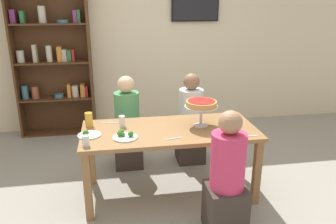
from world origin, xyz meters
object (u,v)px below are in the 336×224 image
(cutlery_knife_near, at_px, (109,123))
(bookshelf, at_px, (53,61))
(water_glass_clear_near, at_px, (86,141))
(cutlery_fork_far, at_px, (249,136))
(diner_far_left, at_px, (128,129))
(diner_near_right, at_px, (227,183))
(water_glass_clear_far, at_px, (122,121))
(diner_far_right, at_px, (191,125))
(deep_dish_pizza_stand, at_px, (201,105))
(television, at_px, (195,6))
(beer_glass_amber_tall, at_px, (89,120))
(salad_plate_far_diner, at_px, (88,134))
(dining_table, at_px, (170,137))
(cutlery_fork_near, at_px, (174,138))
(salad_plate_near_diner, at_px, (125,136))

(cutlery_knife_near, bearing_deg, bookshelf, -52.24)
(water_glass_clear_near, relative_size, cutlery_fork_far, 0.55)
(diner_far_left, distance_m, cutlery_fork_far, 1.54)
(diner_near_right, xyz_separation_m, cutlery_knife_near, (-0.99, 0.99, 0.25))
(water_glass_clear_far, bearing_deg, diner_far_left, 82.37)
(water_glass_clear_far, xyz_separation_m, cutlery_fork_far, (1.20, -0.46, -0.06))
(diner_far_left, bearing_deg, bookshelf, -142.44)
(diner_far_right, height_order, deep_dish_pizza_stand, diner_far_right)
(television, xyz_separation_m, diner_far_right, (-0.37, -1.39, -1.40))
(diner_near_right, xyz_separation_m, beer_glass_amber_tall, (-1.20, 0.93, 0.32))
(cutlery_knife_near, bearing_deg, salad_plate_far_diner, 72.45)
(diner_near_right, distance_m, diner_far_right, 1.43)
(dining_table, distance_m, diner_near_right, 0.82)
(diner_far_right, distance_m, beer_glass_amber_tall, 1.35)
(water_glass_clear_far, xyz_separation_m, cutlery_knife_near, (-0.13, 0.14, -0.06))
(dining_table, xyz_separation_m, water_glass_clear_far, (-0.48, 0.14, 0.15))
(water_glass_clear_far, relative_size, cutlery_knife_near, 0.67)
(bookshelf, distance_m, cutlery_fork_near, 2.70)
(deep_dish_pizza_stand, xyz_separation_m, beer_glass_amber_tall, (-1.15, 0.19, -0.16))
(television, relative_size, water_glass_clear_near, 7.40)
(television, distance_m, cutlery_fork_far, 2.68)
(diner_far_right, bearing_deg, cutlery_fork_far, 17.91)
(cutlery_fork_far, bearing_deg, water_glass_clear_near, -179.69)
(diner_far_right, bearing_deg, cutlery_fork_near, -22.17)
(beer_glass_amber_tall, bearing_deg, cutlery_fork_far, -19.00)
(beer_glass_amber_tall, bearing_deg, water_glass_clear_far, -12.28)
(diner_near_right, bearing_deg, diner_far_left, 28.74)
(diner_near_right, bearing_deg, water_glass_clear_far, 45.12)
(salad_plate_far_diner, relative_size, beer_glass_amber_tall, 1.53)
(diner_far_right, bearing_deg, salad_plate_far_diner, -57.12)
(bookshelf, bearing_deg, diner_near_right, -56.82)
(dining_table, relative_size, cutlery_fork_far, 9.89)
(bookshelf, distance_m, cutlery_fork_far, 3.18)
(cutlery_fork_far, bearing_deg, deep_dish_pizza_stand, 139.89)
(diner_far_right, xyz_separation_m, beer_glass_amber_tall, (-1.21, -0.50, 0.32))
(television, relative_size, diner_near_right, 0.64)
(diner_far_left, bearing_deg, television, 140.34)
(salad_plate_near_diner, xyz_separation_m, cutlery_fork_far, (1.19, -0.16, -0.02))
(cutlery_fork_far, bearing_deg, salad_plate_far_diner, 171.82)
(television, bearing_deg, water_glass_clear_near, -123.34)
(diner_far_left, xyz_separation_m, cutlery_fork_far, (1.13, -1.03, 0.25))
(television, relative_size, beer_glass_amber_tall, 4.99)
(diner_near_right, bearing_deg, bookshelf, 33.18)
(cutlery_fork_far, bearing_deg, cutlery_fork_near, 176.71)
(diner_far_right, xyz_separation_m, deep_dish_pizza_stand, (-0.06, -0.69, 0.48))
(diner_far_left, height_order, water_glass_clear_near, diner_far_left)
(bookshelf, relative_size, beer_glass_amber_tall, 15.02)
(diner_far_left, bearing_deg, salad_plate_near_diner, -4.28)
(diner_far_left, height_order, deep_dish_pizza_stand, diner_far_left)
(salad_plate_near_diner, height_order, beer_glass_amber_tall, beer_glass_amber_tall)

